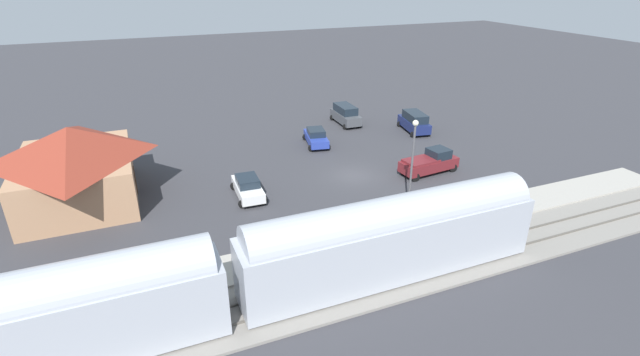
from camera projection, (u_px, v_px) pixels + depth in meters
ground_plane at (354, 176)px, 41.14m from camera, size 200.00×200.00×0.00m
railway_track at (453, 258)px, 29.35m from camera, size 4.80×70.00×0.30m
platform at (418, 227)px, 32.68m from camera, size 3.20×46.00×0.30m
passenger_train at (230, 274)px, 23.27m from camera, size 2.93×36.92×4.98m
station_building at (75, 164)px, 35.46m from camera, size 11.35×8.83×6.10m
pedestrian_on_platform at (513, 189)px, 35.74m from camera, size 0.36×0.36×1.71m
pedestrian_waiting_far at (345, 226)px, 30.61m from camera, size 0.36×0.36×1.71m
suv_charcoal at (346, 114)px, 54.25m from camera, size 4.94×2.48×2.22m
sedan_blue at (316, 137)px, 47.86m from camera, size 4.77×2.90×1.74m
sedan_white at (248, 187)px, 36.98m from camera, size 4.57×2.42×1.74m
pickup_maroon at (430, 162)px, 41.29m from camera, size 2.50×5.57×2.14m
suv_navy at (414, 122)px, 51.70m from camera, size 5.15×3.00×2.22m
light_pole_near_platform at (413, 154)px, 33.57m from camera, size 0.44×0.44×7.10m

